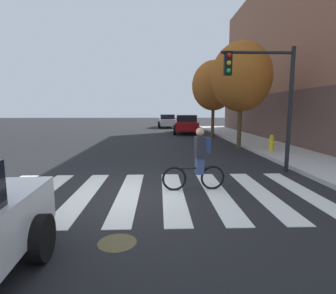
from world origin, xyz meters
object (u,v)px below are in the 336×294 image
street_tree_near (241,77)px  street_tree_mid (214,86)px  traffic_light_near (267,88)px  cyclist (198,159)px  sedan_mid (186,124)px  manhole_cover (117,242)px  sedan_far (167,121)px  fire_hydrant (272,143)px

street_tree_near → street_tree_mid: bearing=92.4°
street_tree_mid → traffic_light_near: bearing=-92.8°
cyclist → sedan_mid: bearing=85.2°
manhole_cover → sedan_far: (1.67, 27.45, 0.79)m
fire_hydrant → street_tree_near: bearing=122.3°
traffic_light_near → fire_hydrant: (1.92, 3.87, -2.33)m
sedan_far → fire_hydrant: (4.54, -18.76, -0.26)m
street_tree_near → street_tree_mid: 6.06m
fire_hydrant → street_tree_mid: bearing=99.9°
manhole_cover → fire_hydrant: fire_hydrant is taller
street_tree_near → traffic_light_near: bearing=-98.4°
sedan_far → fire_hydrant: 19.30m
sedan_mid → manhole_cover: bearing=-99.1°
sedan_far → street_tree_mid: street_tree_mid is taller
manhole_cover → sedan_mid: 20.06m
street_tree_near → cyclist: bearing=-114.0°
manhole_cover → sedan_mid: size_ratio=0.13×
street_tree_near → manhole_cover: bearing=-116.2°
manhole_cover → street_tree_near: 12.25m
fire_hydrant → manhole_cover: bearing=-125.6°
sedan_mid → cyclist: cyclist is taller
cyclist → street_tree_near: bearing=66.0°
sedan_mid → cyclist: size_ratio=2.87×
fire_hydrant → cyclist: bearing=-127.4°
manhole_cover → street_tree_mid: street_tree_mid is taller
sedan_mid → traffic_light_near: traffic_light_near is taller
traffic_light_near → sedan_mid: bearing=94.3°
sedan_far → street_tree_mid: (3.19, -10.97, 3.13)m
traffic_light_near → street_tree_near: 5.76m
manhole_cover → fire_hydrant: bearing=54.4°
sedan_far → fire_hydrant: bearing=-76.4°
sedan_mid → sedan_far: (-1.48, 7.66, -0.06)m
manhole_cover → street_tree_near: (5.12, 10.43, 3.87)m
sedan_mid → street_tree_mid: bearing=-62.7°
traffic_light_near → street_tree_mid: 11.72m
traffic_light_near → fire_hydrant: bearing=63.6°
sedan_far → cyclist: (0.07, -24.61, 0.05)m
traffic_light_near → cyclist: bearing=-142.1°
cyclist → traffic_light_near: (2.55, 1.99, 2.02)m
manhole_cover → cyclist: size_ratio=0.37×
manhole_cover → sedan_mid: bearing=80.9°
sedan_far → cyclist: cyclist is taller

